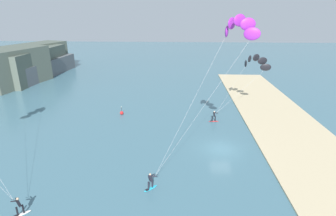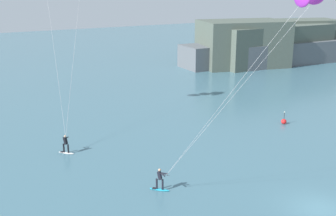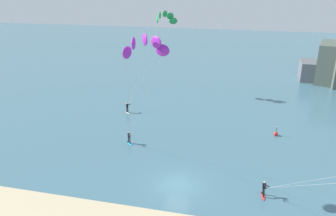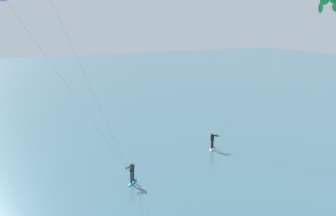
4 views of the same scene
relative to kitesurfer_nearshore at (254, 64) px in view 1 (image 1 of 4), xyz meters
name	(u,v)px [view 1 (image 1 of 4)]	position (x,y,z in m)	size (l,w,h in m)	color
ground_plane	(222,149)	(-13.71, 6.40, -7.81)	(240.00, 240.00, 0.00)	#426B7A
sand_strip	(307,151)	(-13.71, -3.59, -7.73)	(80.00, 10.83, 0.16)	#C6B289
kitesurfer_nearshore	(254,64)	(0.00, 0.00, 0.00)	(7.95, 9.50, 9.32)	red
kitesurfer_mid_water	(235,35)	(-17.02, 6.63, 5.76)	(7.66, 10.11, 15.35)	#23ADD1
marker_buoy	(122,113)	(-3.06, 20.87, -7.51)	(0.56, 0.56, 1.38)	red
distant_headland	(25,65)	(20.12, 49.56, -4.53)	(34.22, 14.33, 8.04)	#4C564C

